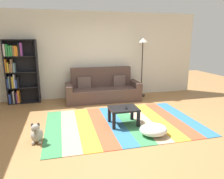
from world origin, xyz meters
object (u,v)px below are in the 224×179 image
pouf (154,130)px  tv_remote (126,108)px  couch (103,89)px  standing_lamp (143,48)px  bookshelf (18,72)px  coffee_table (124,111)px  dog (37,134)px

pouf → tv_remote: (-0.36, 0.64, 0.28)m
couch → standing_lamp: 1.85m
pouf → tv_remote: tv_remote is taller
standing_lamp → bookshelf: bearing=178.1°
pouf → tv_remote: size_ratio=3.70×
bookshelf → coffee_table: bearing=-42.6°
couch → standing_lamp: bearing=6.6°
tv_remote → pouf: bearing=-48.0°
pouf → dog: size_ratio=1.39×
bookshelf → pouf: bookshelf is taller
couch → bookshelf: size_ratio=1.22×
tv_remote → standing_lamp: bearing=72.8°
pouf → dog: 2.23m
coffee_table → standing_lamp: 2.83m
pouf → couch: bearing=100.0°
tv_remote → couch: bearing=105.2°
couch → tv_remote: 2.05m
bookshelf → coffee_table: 3.46m
couch → coffee_table: bearing=-88.4°
dog → tv_remote: (1.84, 0.36, 0.24)m
bookshelf → couch: bearing=-6.6°
standing_lamp → coffee_table: bearing=-120.7°
coffee_table → tv_remote: tv_remote is taller
bookshelf → dog: size_ratio=4.67×
couch → tv_remote: couch is taller
couch → standing_lamp: (1.35, 0.15, 1.25)m
pouf → tv_remote: bearing=119.8°
couch → tv_remote: (0.11, -2.05, 0.07)m
coffee_table → dog: 1.84m
couch → coffee_table: 2.02m
couch → dog: (-1.73, -2.40, -0.18)m
standing_lamp → tv_remote: 2.79m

